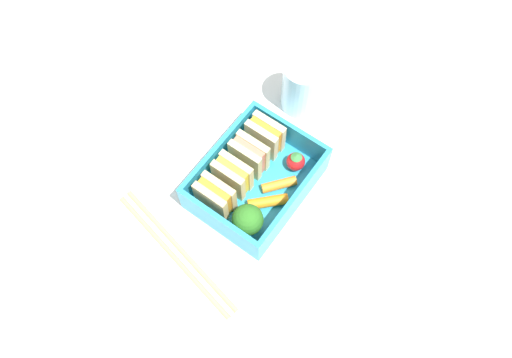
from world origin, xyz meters
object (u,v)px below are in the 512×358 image
Objects in this scene: broccoli_floret at (248,220)px; drinking_glass at (303,86)px; carrot_stick_far_left at (279,184)px; sandwich_center_right at (265,136)px; sandwich_center_left at (232,176)px; chopstick_pair at (176,251)px; carrot_stick_left at (268,202)px; sandwich_center at (249,155)px; sandwich_left at (215,197)px; strawberry_far_left at (296,161)px.

drinking_glass is (20.30, 5.47, 0.37)cm from broccoli_floret.
carrot_stick_far_left is at bearing 0.29° from broccoli_floret.
sandwich_center_left is at bearing 180.00° from sandwich_center_right.
sandwich_center_left is 12.00cm from chopstick_pair.
drinking_glass is (28.09, -0.16, 3.84)cm from chopstick_pair.
broccoli_floret is at bearing -179.71° from carrot_stick_far_left.
sandwich_center_left is 16.61cm from drinking_glass.
broccoli_floret reaches higher than chopstick_pair.
chopstick_pair is (-11.87, 5.84, -1.55)cm from carrot_stick_left.
carrot_stick_left is (0.38, -5.35, -1.91)cm from sandwich_center_left.
broccoli_floret reaches higher than carrot_stick_left.
broccoli_floret is at bearing -144.86° from sandwich_center.
sandwich_center is at bearing 0.00° from sandwich_center_left.
carrot_stick_far_left is (-3.94, -5.10, -1.98)cm from sandwich_center_right.
sandwich_left is 1.12× the size of broccoli_floret.
sandwich_center_left is at bearing -178.85° from drinking_glass.
drinking_glass reaches higher than chopstick_pair.
sandwich_center_left is at bearing 54.24° from broccoli_floret.
sandwich_center is 5.48cm from carrot_stick_far_left.
drinking_glass is (20.20, 0.33, 0.38)cm from sandwich_left.
strawberry_far_left reaches higher than chopstick_pair.
sandwich_center_right is at bearing -177.98° from drinking_glass.
broccoli_floret is (-3.70, -5.13, 0.00)cm from sandwich_center_left.
drinking_glass is at bearing 1.15° from sandwich_center_left.
carrot_stick_far_left is at bearing -36.66° from sandwich_left.
sandwich_center_right is at bearing 38.15° from carrot_stick_left.
sandwich_center is 13.02cm from drinking_glass.
chopstick_pair is at bearing 163.15° from strawberry_far_left.
sandwich_center is at bearing -1.87° from chopstick_pair.
strawberry_far_left is (-0.13, -5.12, -1.23)cm from sandwich_center_right.
strawberry_far_left is at bearing -55.95° from sandwich_center.
sandwich_center reaches higher than broccoli_floret.
sandwich_center_left is (3.60, 0.00, 0.00)cm from sandwich_left.
drinking_glass reaches higher than sandwich_center.
sandwich_left is 1.00× the size of carrot_stick_left.
sandwich_center_left is at bearing 144.03° from strawberry_far_left.
sandwich_center_right reaches higher than broccoli_floret.
sandwich_left is at bearing -3.58° from chopstick_pair.
sandwich_center_right reaches higher than carrot_stick_far_left.
drinking_glass is at bearing 19.30° from carrot_stick_left.
sandwich_center_left reaches higher than carrot_stick_far_left.
drinking_glass is at bearing 22.13° from carrot_stick_far_left.
sandwich_center_left is 1.00× the size of carrot_stick_left.
carrot_stick_far_left reaches higher than chopstick_pair.
sandwich_center_right is at bearing 0.00° from sandwich_left.
carrot_stick_left reaches higher than carrot_stick_far_left.
chopstick_pair is at bearing 144.14° from broccoli_floret.
sandwich_center is at bearing -178.53° from drinking_glass.
chopstick_pair is at bearing 176.42° from sandwich_left.
strawberry_far_left reaches higher than carrot_stick_left.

